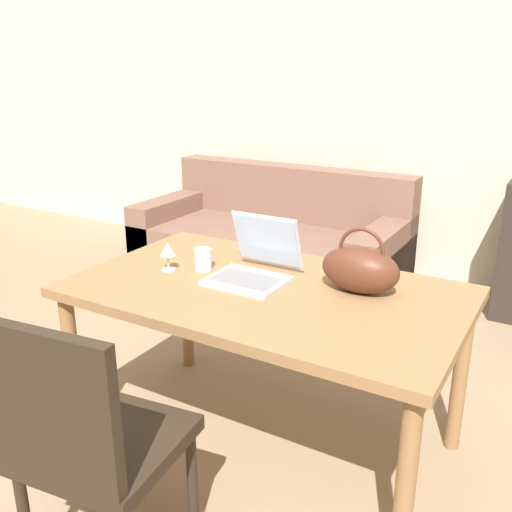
{
  "coord_description": "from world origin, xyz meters",
  "views": [
    {
      "loc": [
        0.94,
        -1.14,
        1.55
      ],
      "look_at": [
        -0.11,
        0.65,
        0.84
      ],
      "focal_mm": 40.0,
      "sensor_mm": 36.0,
      "label": 1
    }
  ],
  "objects_px": {
    "drinking_glass": "(203,259)",
    "wine_glass": "(168,251)",
    "laptop": "(257,261)",
    "chair": "(89,438)",
    "handbag": "(360,269)",
    "couch": "(271,246)"
  },
  "relations": [
    {
      "from": "drinking_glass",
      "to": "wine_glass",
      "type": "relative_size",
      "value": 0.75
    },
    {
      "from": "laptop",
      "to": "drinking_glass",
      "type": "xyz_separation_m",
      "value": [
        -0.24,
        -0.04,
        -0.02
      ]
    },
    {
      "from": "laptop",
      "to": "drinking_glass",
      "type": "height_order",
      "value": "laptop"
    },
    {
      "from": "chair",
      "to": "handbag",
      "type": "xyz_separation_m",
      "value": [
        0.46,
        0.96,
        0.31
      ]
    },
    {
      "from": "wine_glass",
      "to": "handbag",
      "type": "height_order",
      "value": "handbag"
    },
    {
      "from": "wine_glass",
      "to": "handbag",
      "type": "relative_size",
      "value": 0.41
    },
    {
      "from": "wine_glass",
      "to": "handbag",
      "type": "xyz_separation_m",
      "value": [
        0.77,
        0.18,
        0.01
      ]
    },
    {
      "from": "laptop",
      "to": "chair",
      "type": "bearing_deg",
      "value": -92.56
    },
    {
      "from": "laptop",
      "to": "wine_glass",
      "type": "relative_size",
      "value": 2.71
    },
    {
      "from": "wine_glass",
      "to": "laptop",
      "type": "bearing_deg",
      "value": 18.88
    },
    {
      "from": "couch",
      "to": "handbag",
      "type": "relative_size",
      "value": 6.27
    },
    {
      "from": "laptop",
      "to": "handbag",
      "type": "relative_size",
      "value": 1.1
    },
    {
      "from": "chair",
      "to": "wine_glass",
      "type": "height_order",
      "value": "chair"
    },
    {
      "from": "drinking_glass",
      "to": "handbag",
      "type": "xyz_separation_m",
      "value": [
        0.65,
        0.1,
        0.05
      ]
    },
    {
      "from": "couch",
      "to": "laptop",
      "type": "relative_size",
      "value": 5.69
    },
    {
      "from": "couch",
      "to": "handbag",
      "type": "xyz_separation_m",
      "value": [
        1.22,
        -1.52,
        0.53
      ]
    },
    {
      "from": "laptop",
      "to": "couch",
      "type": "bearing_deg",
      "value": 116.87
    },
    {
      "from": "chair",
      "to": "laptop",
      "type": "xyz_separation_m",
      "value": [
        0.04,
        0.9,
        0.28
      ]
    },
    {
      "from": "drinking_glass",
      "to": "wine_glass",
      "type": "distance_m",
      "value": 0.15
    },
    {
      "from": "handbag",
      "to": "chair",
      "type": "bearing_deg",
      "value": -115.3
    },
    {
      "from": "couch",
      "to": "laptop",
      "type": "distance_m",
      "value": 1.84
    },
    {
      "from": "couch",
      "to": "handbag",
      "type": "distance_m",
      "value": 2.02
    }
  ]
}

